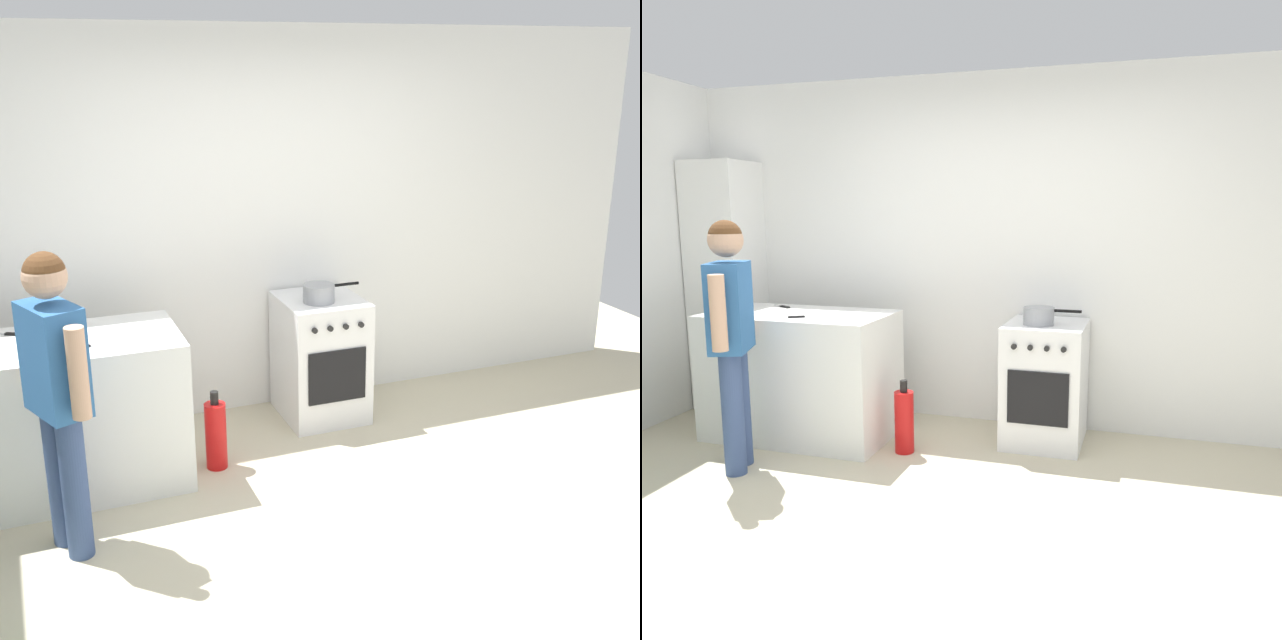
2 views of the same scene
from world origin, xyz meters
TOP-DOWN VIEW (x-y plane):
  - ground_plane at (0.00, 0.00)m, footprint 8.00×8.00m
  - back_wall at (0.00, 1.95)m, footprint 6.00×0.10m
  - counter_unit at (-1.35, 1.20)m, footprint 1.30×0.70m
  - oven_left at (0.35, 1.58)m, footprint 0.54×0.62m
  - pot at (0.31, 1.50)m, footprint 0.39×0.21m
  - knife_paring at (-1.61, 1.40)m, footprint 0.20×0.13m
  - knife_bread at (-1.17, 1.07)m, footprint 0.32×0.21m
  - person at (-1.42, 0.54)m, footprint 0.31×0.54m
  - fire_extinguisher at (-0.52, 1.10)m, footprint 0.13×0.13m

SIDE VIEW (x-z plane):
  - ground_plane at x=0.00m, z-range 0.00..0.00m
  - fire_extinguisher at x=-0.52m, z-range -0.03..0.47m
  - oven_left at x=0.35m, z-range 0.00..0.85m
  - counter_unit at x=-1.35m, z-range 0.00..0.90m
  - knife_bread at x=-1.17m, z-range 0.90..0.91m
  - knife_paring at x=-1.61m, z-range 0.90..0.91m
  - pot at x=0.31m, z-range 0.85..0.97m
  - person at x=-1.42m, z-range 0.14..1.70m
  - back_wall at x=0.00m, z-range 0.00..2.60m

